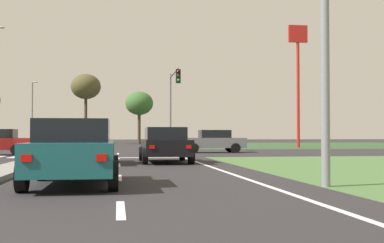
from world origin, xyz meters
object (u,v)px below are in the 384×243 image
at_px(fastfood_pole_sign, 298,58).
at_px(car_black_sixth, 165,144).
at_px(traffic_signal_far_right, 173,95).
at_px(street_lamp_fourth, 32,109).
at_px(treeline_fifth, 139,104).
at_px(car_white_eighth, 45,140).
at_px(car_grey_third, 213,141).
at_px(car_teal_second, 74,152).
at_px(treeline_fourth, 86,87).
at_px(car_silver_fifth, 88,144).
at_px(pedestrian_at_median, 76,134).

bearing_deg(fastfood_pole_sign, car_black_sixth, -121.72).
height_order(car_black_sixth, traffic_signal_far_right, traffic_signal_far_right).
bearing_deg(street_lamp_fourth, traffic_signal_far_right, -65.27).
bearing_deg(car_black_sixth, fastfood_pole_sign, 58.28).
height_order(street_lamp_fourth, treeline_fifth, street_lamp_fourth).
bearing_deg(treeline_fifth, car_black_sixth, -90.99).
relative_size(car_white_eighth, traffic_signal_far_right, 0.71).
height_order(car_grey_third, traffic_signal_far_right, traffic_signal_far_right).
distance_m(car_teal_second, car_grey_third, 22.52).
distance_m(car_black_sixth, treeline_fourth, 48.62).
height_order(traffic_signal_far_right, street_lamp_fourth, street_lamp_fourth).
distance_m(car_teal_second, car_white_eighth, 30.75).
xyz_separation_m(car_silver_fifth, fastfood_pole_sign, (17.93, 24.44, 7.59)).
height_order(treeline_fourth, treeline_fifth, treeline_fourth).
distance_m(car_white_eighth, treeline_fourth, 27.90).
relative_size(street_lamp_fourth, treeline_fourth, 0.90).
height_order(car_white_eighth, street_lamp_fourth, street_lamp_fourth).
xyz_separation_m(pedestrian_at_median, treeline_fifth, (6.42, 18.42, 3.96)).
relative_size(fastfood_pole_sign, treeline_fifth, 1.70).
bearing_deg(traffic_signal_far_right, treeline_fourth, 104.84).
relative_size(traffic_signal_far_right, pedestrian_at_median, 3.38).
xyz_separation_m(car_teal_second, car_grey_third, (7.33, 21.29, -0.01)).
xyz_separation_m(street_lamp_fourth, pedestrian_at_median, (7.85, -25.27, -3.57)).
bearing_deg(car_black_sixth, treeline_fourth, 97.41).
distance_m(pedestrian_at_median, treeline_fifth, 19.90).
bearing_deg(car_black_sixth, car_white_eighth, 110.68).
xyz_separation_m(car_white_eighth, treeline_fourth, (1.62, 27.01, 6.80)).
xyz_separation_m(car_teal_second, treeline_fourth, (-3.18, 57.38, 6.82)).
distance_m(car_white_eighth, traffic_signal_far_right, 11.41).
xyz_separation_m(car_black_sixth, traffic_signal_far_right, (2.12, 16.29, 3.41)).
height_order(car_grey_third, pedestrian_at_median, pedestrian_at_median).
distance_m(car_black_sixth, fastfood_pole_sign, 29.03).
xyz_separation_m(car_black_sixth, fastfood_pole_sign, (14.73, 23.84, 7.61)).
height_order(car_silver_fifth, car_black_sixth, car_silver_fifth).
bearing_deg(pedestrian_at_median, traffic_signal_far_right, 75.08).
bearing_deg(car_black_sixth, car_teal_second, -107.46).
height_order(car_grey_third, treeline_fifth, treeline_fifth).
relative_size(car_silver_fifth, treeline_fifth, 0.66).
xyz_separation_m(traffic_signal_far_right, pedestrian_at_median, (-7.80, 8.69, -2.96)).
bearing_deg(car_grey_third, treeline_fourth, 16.23).
distance_m(traffic_signal_far_right, fastfood_pole_sign, 15.28).
distance_m(car_grey_third, car_silver_fifth, 14.37).
bearing_deg(car_grey_third, car_black_sixth, 159.76).
bearing_deg(car_silver_fifth, car_white_eighth, 102.24).
distance_m(car_silver_fifth, pedestrian_at_median, 25.71).
height_order(car_silver_fifth, traffic_signal_far_right, traffic_signal_far_right).
xyz_separation_m(car_grey_third, fastfood_pole_sign, (10.43, 12.18, 7.61)).
xyz_separation_m(street_lamp_fourth, fastfood_pole_sign, (28.25, -26.42, 3.59)).
relative_size(car_black_sixth, street_lamp_fourth, 0.55).
bearing_deg(car_black_sixth, traffic_signal_far_right, 82.57).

